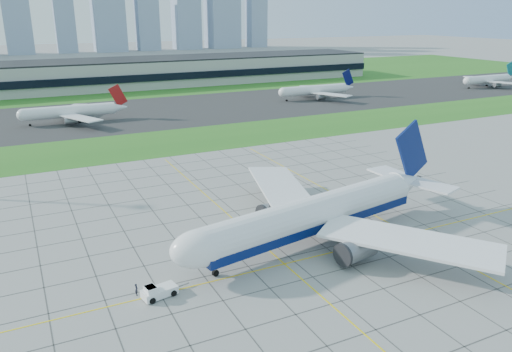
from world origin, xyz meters
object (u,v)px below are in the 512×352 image
Objects in this scene: pushback_tug at (158,291)px; distant_jet_2 at (316,90)px; distant_jet_3 at (488,79)px; crew_near at (136,289)px; airliner at (315,215)px; distant_jet_1 at (72,111)px.

pushback_tug is 0.18× the size of distant_jet_2.
distant_jet_3 is at bearing -4.45° from distant_jet_2.
distant_jet_2 is (124.78, 143.90, 3.51)m from crew_near.
airliner is at bearing 0.24° from pushback_tug.
airliner reaches higher than distant_jet_3.
distant_jet_2 and distant_jet_3 have the same top height.
crew_near is 0.05× the size of distant_jet_1.
distant_jet_2 is at bearing 175.55° from distant_jet_3.
distant_jet_1 is at bearing 77.50° from pushback_tug.
pushback_tug is (-31.92, -6.09, -4.51)m from airliner.
distant_jet_3 is at bearing 19.66° from pushback_tug.
crew_near is 273.80m from distant_jet_3.
distant_jet_3 is at bearing -52.33° from crew_near.
distant_jet_1 is at bearing -177.11° from distant_jet_2.
distant_jet_2 is at bearing 46.65° from airliner.
pushback_tug is at bearing -116.84° from crew_near.
distant_jet_1 reaches higher than crew_near.
airliner is at bearing -78.53° from distant_jet_1.
crew_near is at bearing 176.23° from airliner.
pushback_tug is 0.18× the size of distant_jet_3.
distant_jet_1 is (4.76, 139.94, 3.52)m from pushback_tug.
airliner reaches higher than distant_jet_1.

